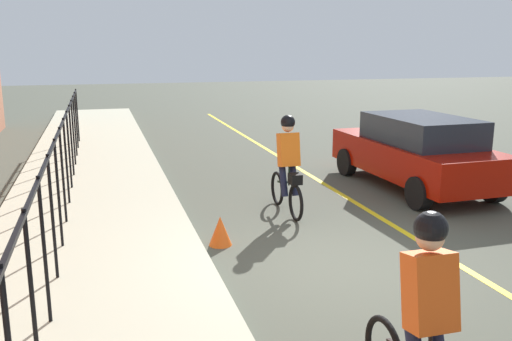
% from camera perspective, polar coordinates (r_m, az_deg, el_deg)
% --- Properties ---
extents(ground_plane, '(80.00, 80.00, 0.00)m').
position_cam_1_polar(ground_plane, '(7.92, 9.14, -9.91)').
color(ground_plane, '#494C3F').
extents(lane_line_centre, '(36.00, 0.12, 0.01)m').
position_cam_1_polar(lane_line_centre, '(8.68, 18.86, -8.37)').
color(lane_line_centre, yellow).
rests_on(lane_line_centre, ground).
extents(sidewalk, '(40.00, 3.20, 0.15)m').
position_cam_1_polar(sidewalk, '(7.23, -16.68, -11.94)').
color(sidewalk, '#B6B197').
rests_on(sidewalk, ground).
extents(iron_fence, '(20.25, 0.04, 1.60)m').
position_cam_1_polar(iron_fence, '(7.82, -20.11, -1.12)').
color(iron_fence, black).
rests_on(iron_fence, sidewalk).
extents(cyclist_lead, '(1.71, 0.36, 1.83)m').
position_cam_1_polar(cyclist_lead, '(10.03, 3.30, 0.53)').
color(cyclist_lead, black).
rests_on(cyclist_lead, ground).
extents(cyclist_follow, '(1.71, 0.36, 1.83)m').
position_cam_1_polar(cyclist_follow, '(4.65, 17.11, -14.99)').
color(cyclist_follow, black).
rests_on(cyclist_follow, ground).
extents(patrol_sedan, '(4.45, 2.02, 1.58)m').
position_cam_1_polar(patrol_sedan, '(12.37, 16.16, 1.97)').
color(patrol_sedan, '#980E02').
rests_on(patrol_sedan, ground).
extents(traffic_cone_far, '(0.36, 0.36, 0.46)m').
position_cam_1_polar(traffic_cone_far, '(8.62, -3.70, -6.22)').
color(traffic_cone_far, '#F05917').
rests_on(traffic_cone_far, ground).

